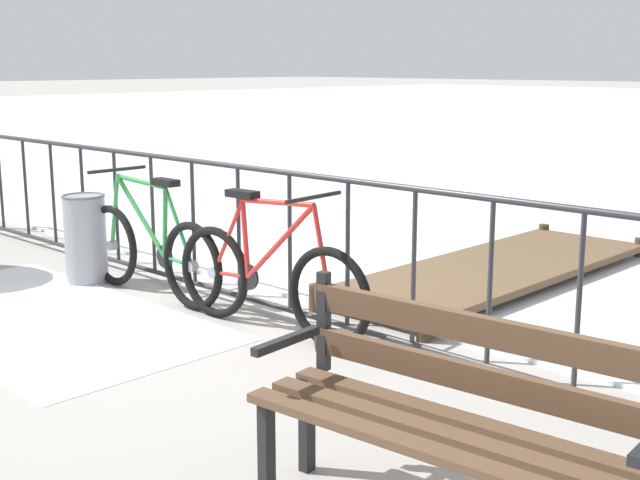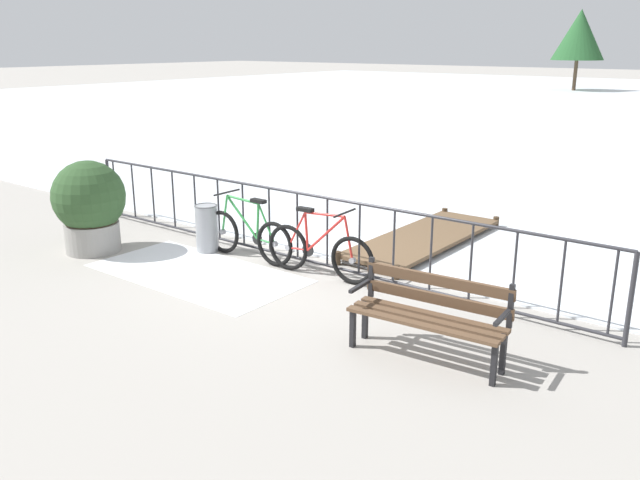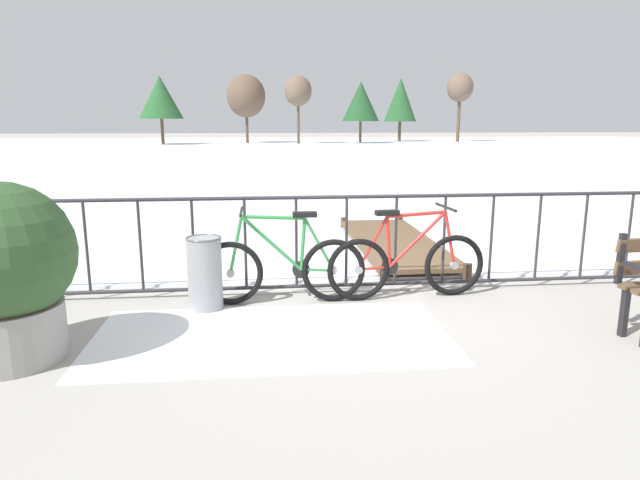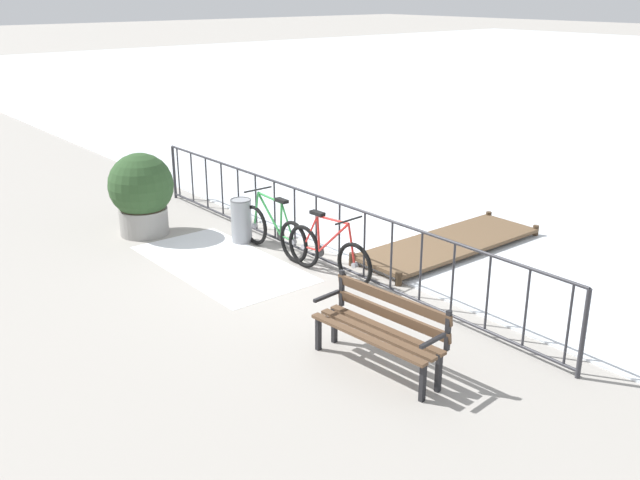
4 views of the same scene
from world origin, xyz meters
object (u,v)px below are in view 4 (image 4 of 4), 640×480
Objects in this scene: bicycle_second at (328,253)px; park_bench at (382,325)px; planter_with_shrub at (141,192)px; bicycle_near_railing at (274,231)px; trash_bin at (241,220)px.

bicycle_second is 2.66m from park_bench.
park_bench is at bearing -27.15° from bicycle_second.
planter_with_shrub reaches higher than bicycle_second.
planter_with_shrub is at bearing -160.76° from bicycle_second.
bicycle_near_railing is 1.22× the size of planter_with_shrub.
planter_with_shrub is (-2.17, -1.17, 0.37)m from bicycle_near_railing.
bicycle_second is 1.22× the size of planter_with_shrub.
trash_bin is at bearing 166.37° from park_bench.
bicycle_near_railing is at bearing 162.22° from park_bench.
trash_bin is (-2.07, -0.14, 0.00)m from bicycle_second.
trash_bin is (-4.44, 1.08, -0.14)m from park_bench.
bicycle_near_railing is 3.85m from park_bench.
park_bench is 2.23× the size of trash_bin.
planter_with_shrub is at bearing -142.43° from trash_bin.
bicycle_second is at bearing 3.77° from trash_bin.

